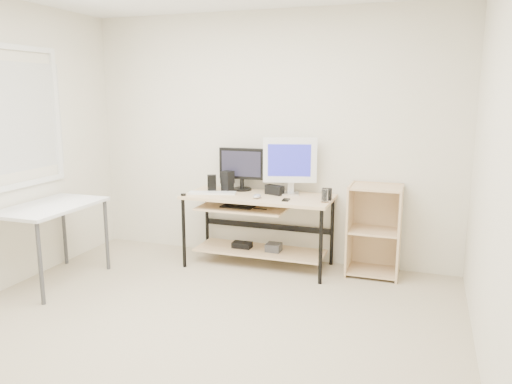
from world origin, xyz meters
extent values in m
cube|color=#BDAE92|center=(0.00, 0.00, -0.01)|extent=(4.00, 4.00, 0.01)
cube|color=silver|center=(0.00, 2.00, 1.30)|extent=(4.00, 0.01, 2.60)
cube|color=silver|center=(2.00, 0.00, 1.30)|extent=(0.01, 4.00, 2.60)
cube|color=white|center=(-1.98, 0.60, 1.55)|extent=(0.01, 1.00, 1.20)
cube|color=beige|center=(0.00, 1.66, 0.73)|extent=(1.50, 0.65, 0.03)
cube|color=beige|center=(-0.15, 1.60, 0.62)|extent=(0.90, 0.49, 0.02)
cube|color=beige|center=(0.00, 1.71, 0.15)|extent=(1.35, 0.46, 0.02)
cube|color=black|center=(-0.20, 1.60, 0.64)|extent=(0.33, 0.22, 0.01)
cylinder|color=black|center=(0.05, 1.55, 0.64)|extent=(0.14, 0.01, 0.01)
cube|color=#3E3E41|center=(0.15, 1.71, 0.20)|extent=(0.15, 0.15, 0.08)
cube|color=black|center=(-0.20, 1.71, 0.19)|extent=(0.20, 0.12, 0.06)
cylinder|color=black|center=(-0.71, 1.37, 0.36)|extent=(0.04, 0.04, 0.72)
cylinder|color=black|center=(-0.71, 1.94, 0.36)|extent=(0.04, 0.04, 0.72)
cylinder|color=black|center=(0.71, 1.37, 0.36)|extent=(0.04, 0.04, 0.72)
cylinder|color=black|center=(0.71, 1.94, 0.36)|extent=(0.04, 0.04, 0.72)
cube|color=white|center=(-1.68, 0.60, 0.73)|extent=(0.60, 1.00, 0.03)
cylinder|color=#3E3E41|center=(-1.94, 1.06, 0.36)|extent=(0.04, 0.04, 0.72)
cylinder|color=#3E3E41|center=(-1.42, 0.14, 0.36)|extent=(0.04, 0.04, 0.72)
cylinder|color=#3E3E41|center=(-1.42, 1.06, 0.36)|extent=(0.04, 0.04, 0.72)
cube|color=beige|center=(0.91, 1.78, 0.45)|extent=(0.02, 0.40, 0.90)
cube|color=beige|center=(1.39, 1.78, 0.45)|extent=(0.02, 0.40, 0.90)
cube|color=beige|center=(1.15, 1.97, 0.45)|extent=(0.50, 0.02, 0.90)
cube|color=beige|center=(1.15, 1.78, 0.04)|extent=(0.46, 0.38, 0.02)
cube|color=beige|center=(1.15, 1.78, 0.45)|extent=(0.46, 0.38, 0.02)
cube|color=beige|center=(1.15, 1.78, 0.88)|extent=(0.46, 0.38, 0.02)
cylinder|color=black|center=(-0.25, 1.86, 0.76)|extent=(0.20, 0.20, 0.02)
cylinder|color=black|center=(-0.25, 1.86, 0.82)|extent=(0.05, 0.05, 0.10)
cube|color=black|center=(-0.25, 1.86, 1.04)|extent=(0.49, 0.07, 0.33)
cube|color=black|center=(-0.25, 1.83, 1.04)|extent=(0.42, 0.02, 0.26)
cube|color=silver|center=(0.28, 1.81, 0.76)|extent=(0.20, 0.17, 0.02)
cylinder|color=silver|center=(0.28, 1.81, 0.82)|extent=(0.05, 0.05, 0.11)
cube|color=white|center=(0.28, 1.81, 1.10)|extent=(0.54, 0.19, 0.46)
cube|color=#2727AA|center=(0.28, 1.78, 1.10)|extent=(0.45, 0.12, 0.36)
cube|color=white|center=(-0.48, 1.58, 0.76)|extent=(0.51, 0.26, 0.02)
ellipsoid|color=#B3B3B8|center=(0.03, 1.51, 0.77)|extent=(0.09, 0.13, 0.04)
cube|color=black|center=(0.14, 1.74, 0.80)|extent=(0.21, 0.15, 0.10)
cube|color=black|center=(-0.37, 1.73, 0.79)|extent=(0.13, 0.13, 0.09)
cube|color=black|center=(-0.37, 1.73, 0.90)|extent=(0.14, 0.14, 0.13)
cube|color=black|center=(0.69, 1.67, 0.80)|extent=(0.10, 0.10, 0.11)
cube|color=black|center=(-0.52, 1.66, 0.84)|extent=(0.11, 0.09, 0.18)
cylinder|color=black|center=(-0.71, 1.39, 0.76)|extent=(0.06, 0.06, 0.02)
cube|color=black|center=(0.33, 1.51, 0.75)|extent=(0.07, 0.12, 0.01)
cylinder|color=#8E6440|center=(0.70, 1.55, 0.75)|extent=(0.09, 0.09, 0.01)
cylinder|color=white|center=(0.70, 1.55, 0.82)|extent=(0.07, 0.07, 0.12)
camera|label=1|loc=(1.59, -3.03, 1.77)|focal=35.00mm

